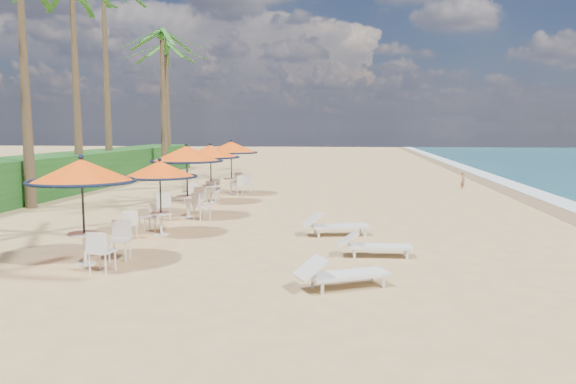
% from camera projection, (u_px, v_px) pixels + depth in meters
% --- Properties ---
extents(ground, '(160.00, 160.00, 0.00)m').
position_uv_depth(ground, '(318.00, 273.00, 11.98)').
color(ground, tan).
rests_on(ground, ground).
extents(wetsand_band, '(1.40, 140.00, 0.02)m').
position_uv_depth(wetsand_band, '(560.00, 211.00, 20.87)').
color(wetsand_band, olive).
rests_on(wetsand_band, ground).
extents(scrub_hedge, '(3.00, 40.00, 1.80)m').
position_uv_depth(scrub_hedge, '(23.00, 179.00, 24.29)').
color(scrub_hedge, '#194716').
rests_on(scrub_hedge, ground).
extents(station_0, '(2.40, 2.40, 2.50)m').
position_uv_depth(station_0, '(85.00, 181.00, 12.48)').
color(station_0, black).
rests_on(station_0, ground).
extents(station_1, '(2.15, 2.15, 2.24)m').
position_uv_depth(station_1, '(157.00, 176.00, 16.03)').
color(station_1, black).
rests_on(station_1, ground).
extents(station_2, '(2.48, 2.49, 2.59)m').
position_uv_depth(station_2, '(187.00, 163.00, 19.15)').
color(station_2, black).
rests_on(station_2, ground).
extents(station_3, '(2.39, 2.39, 2.49)m').
position_uv_depth(station_3, '(210.00, 159.00, 23.01)').
color(station_3, black).
rests_on(station_3, ground).
extents(station_4, '(2.47, 2.49, 2.58)m').
position_uv_depth(station_4, '(233.00, 154.00, 25.96)').
color(station_4, black).
rests_on(station_4, ground).
extents(lounger_near, '(1.90, 1.36, 0.66)m').
position_uv_depth(lounger_near, '(339.00, 273.00, 10.77)').
color(lounger_near, white).
rests_on(lounger_near, ground).
extents(lounger_mid, '(1.78, 0.64, 0.63)m').
position_uv_depth(lounger_mid, '(372.00, 245.00, 13.45)').
color(lounger_mid, white).
rests_on(lounger_mid, ground).
extents(lounger_far, '(2.00, 1.08, 0.68)m').
position_uv_depth(lounger_far, '(333.00, 225.00, 16.08)').
color(lounger_far, white).
rests_on(lounger_far, ground).
extents(palm_4, '(5.00, 5.00, 9.84)m').
position_uv_depth(palm_4, '(72.00, 0.00, 26.02)').
color(palm_4, brown).
rests_on(palm_4, ground).
extents(palm_6, '(5.00, 5.00, 8.95)m').
position_uv_depth(palm_6, '(162.00, 44.00, 34.12)').
color(palm_6, brown).
rests_on(palm_6, ground).
extents(palm_7, '(5.00, 5.00, 8.86)m').
position_uv_depth(palm_7, '(166.00, 56.00, 38.95)').
color(palm_7, brown).
rests_on(palm_7, ground).
extents(person, '(0.29, 0.38, 0.94)m').
position_uv_depth(person, '(463.00, 180.00, 28.34)').
color(person, '#92614A').
rests_on(person, ground).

